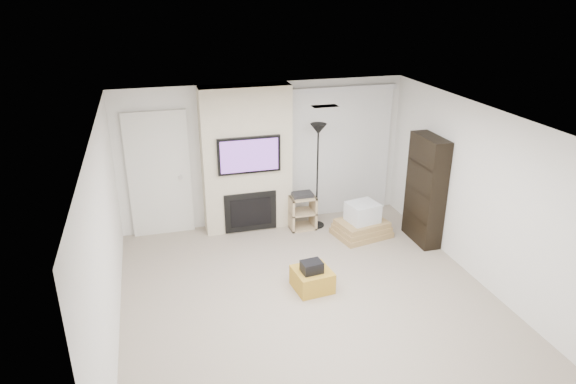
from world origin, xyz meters
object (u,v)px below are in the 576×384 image
object	(u,v)px
floor_lamp	(318,147)
bookshelf	(426,190)
av_stand	(302,210)
box_stack	(362,223)
ottoman	(312,279)

from	to	relation	value
floor_lamp	bookshelf	size ratio (longest dim) A/B	1.04
av_stand	bookshelf	distance (m)	2.12
floor_lamp	av_stand	xyz separation A→B (m)	(-0.27, 0.00, -1.12)
floor_lamp	box_stack	size ratio (longest dim) A/B	1.86
ottoman	floor_lamp	world-z (taller)	floor_lamp
floor_lamp	box_stack	bearing A→B (deg)	-41.64
ottoman	box_stack	xyz separation A→B (m)	(1.33, 1.35, 0.08)
floor_lamp	av_stand	bearing A→B (deg)	178.99
av_stand	ottoman	bearing A→B (deg)	-102.82
bookshelf	floor_lamp	bearing A→B (deg)	147.37
av_stand	floor_lamp	bearing A→B (deg)	-1.01
box_stack	bookshelf	distance (m)	1.20
box_stack	bookshelf	bearing A→B (deg)	-24.96
ottoman	floor_lamp	xyz separation A→B (m)	(0.70, 1.91, 1.32)
ottoman	bookshelf	bearing A→B (deg)	22.73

